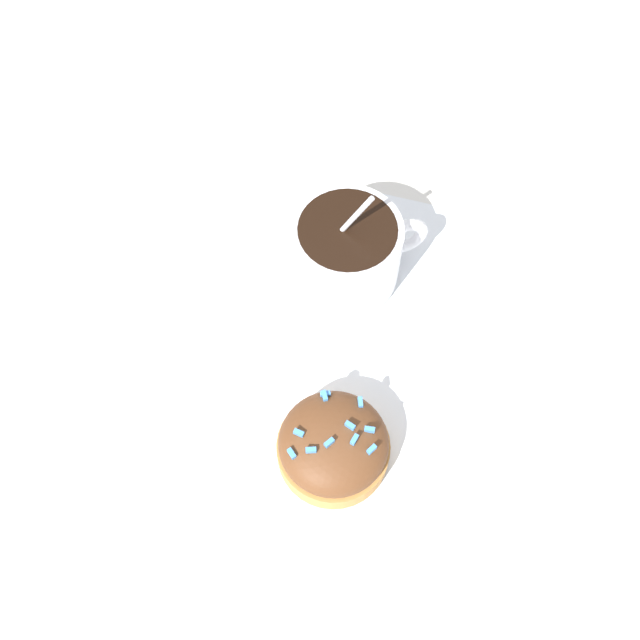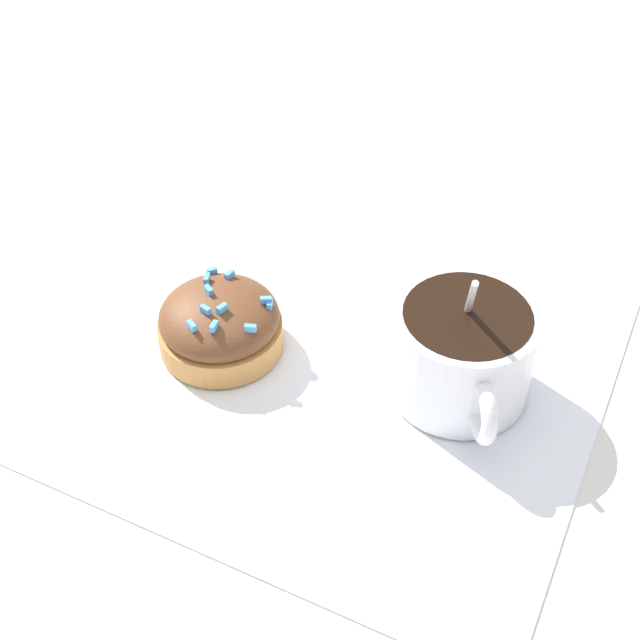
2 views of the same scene
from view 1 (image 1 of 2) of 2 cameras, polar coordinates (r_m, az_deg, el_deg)
name	(u,v)px [view 1 (image 1 of 2)]	position (r m, az deg, el deg)	size (l,w,h in m)	color
ground_plane	(338,359)	(0.57, 1.39, -3.00)	(3.00, 3.00, 0.00)	silver
paper_napkin	(338,358)	(0.57, 1.39, -2.94)	(0.34, 0.32, 0.00)	white
coffee_cup	(348,249)	(0.58, 2.16, 5.40)	(0.08, 0.10, 0.10)	white
frosted_pastry	(333,446)	(0.52, 1.03, -9.54)	(0.08, 0.08, 0.04)	#C18442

